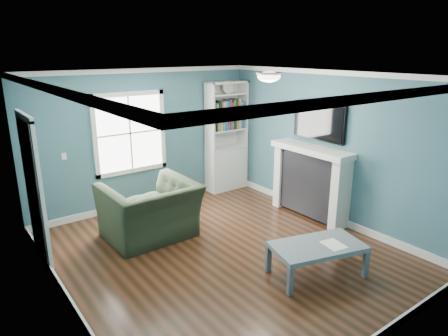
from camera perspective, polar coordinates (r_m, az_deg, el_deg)
floor at (r=6.11m, az=-0.04°, el=-11.98°), size 5.00×5.00×0.00m
room_walls at (r=5.53m, az=-0.04°, el=2.56°), size 5.00×5.00×5.00m
trim at (r=5.63m, az=-0.04°, el=-0.85°), size 4.50×5.00×2.60m
window at (r=7.54m, az=-13.28°, el=4.87°), size 1.40×0.06×1.50m
bookshelf at (r=8.51m, az=0.32°, el=2.99°), size 0.90×0.35×2.31m
fireplace at (r=7.31m, az=12.23°, el=-2.04°), size 0.44×1.58×1.30m
tv at (r=7.14m, az=13.41°, el=6.47°), size 0.06×1.10×0.65m
door at (r=6.09m, az=-25.57°, el=-2.80°), size 0.12×0.98×2.17m
ceiling_fixture at (r=6.03m, az=6.44°, el=12.93°), size 0.38×0.38×0.15m
light_switch at (r=7.22m, az=-21.88°, el=1.56°), size 0.08×0.01×0.12m
recliner at (r=6.45m, az=-10.58°, el=-4.79°), size 1.40×0.93×1.21m
coffee_table at (r=5.56m, az=13.20°, el=-11.11°), size 1.34×0.96×0.44m
paper_sheet at (r=5.57m, az=15.40°, el=-10.50°), size 0.30×0.35×0.00m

